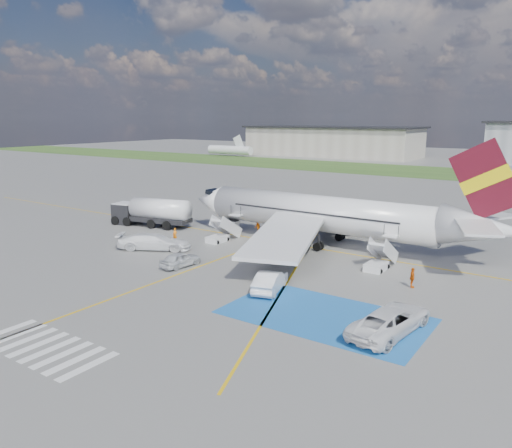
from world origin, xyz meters
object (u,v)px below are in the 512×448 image
(fuel_tanker, at_px, (152,214))
(car_silver_b, at_px, (270,281))
(airliner, at_px, (331,215))
(van_white_a, at_px, (391,316))
(gpu_cart, at_px, (231,226))
(car_silver_a, at_px, (180,259))
(van_white_b, at_px, (154,239))

(fuel_tanker, height_order, car_silver_b, fuel_tanker)
(airliner, distance_m, van_white_a, 22.46)
(airliner, relative_size, fuel_tanker, 3.38)
(fuel_tanker, bearing_deg, airliner, -1.94)
(airliner, height_order, fuel_tanker, airliner)
(gpu_cart, xyz_separation_m, car_silver_a, (4.84, -14.09, 0.03))
(fuel_tanker, relative_size, car_silver_b, 2.19)
(gpu_cart, height_order, van_white_b, van_white_b)
(fuel_tanker, xyz_separation_m, gpu_cart, (10.34, 3.03, -0.84))
(airliner, xyz_separation_m, van_white_a, (13.22, -18.02, -2.29))
(car_silver_b, height_order, van_white_a, van_white_a)
(car_silver_a, height_order, van_white_a, van_white_a)
(car_silver_b, relative_size, van_white_a, 0.85)
(fuel_tanker, distance_m, van_white_b, 11.84)
(fuel_tanker, height_order, van_white_a, fuel_tanker)
(car_silver_a, xyz_separation_m, van_white_a, (21.15, -3.01, 0.40))
(car_silver_a, distance_m, van_white_a, 21.37)
(fuel_tanker, height_order, gpu_cart, fuel_tanker)
(car_silver_a, bearing_deg, fuel_tanker, -30.50)
(fuel_tanker, distance_m, car_silver_a, 18.80)
(car_silver_a, relative_size, van_white_b, 0.71)
(car_silver_b, distance_m, van_white_a, 10.93)
(airliner, distance_m, van_white_b, 18.91)
(airliner, relative_size, van_white_a, 6.24)
(airliner, bearing_deg, gpu_cart, -175.90)
(car_silver_b, bearing_deg, gpu_cart, -61.05)
(fuel_tanker, bearing_deg, car_silver_b, -36.46)
(airliner, bearing_deg, van_white_b, -140.28)
(airliner, bearing_deg, car_silver_b, -80.93)
(gpu_cart, bearing_deg, fuel_tanker, -168.01)
(airliner, distance_m, car_silver_b, 16.21)
(car_silver_b, height_order, van_white_b, van_white_b)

